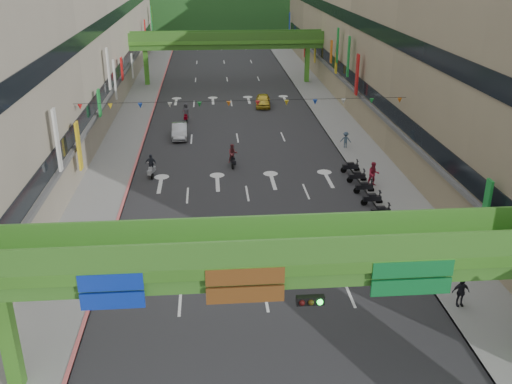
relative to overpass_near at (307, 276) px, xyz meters
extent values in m
cube|color=#28282B|center=(-0.93, 44.62, -5.20)|extent=(18.00, 140.00, 0.02)
cube|color=gray|center=(-11.93, 44.62, -5.13)|extent=(4.00, 140.00, 0.15)
cube|color=gray|center=(10.07, 44.62, -5.13)|extent=(4.00, 140.00, 0.15)
cube|color=#CC5959|center=(-10.03, 44.62, -5.12)|extent=(0.20, 140.00, 0.18)
cube|color=gray|center=(8.17, 44.62, -5.12)|extent=(0.20, 140.00, 0.18)
cube|color=#9E937F|center=(-19.93, 44.62, 4.29)|extent=(12.00, 95.00, 19.00)
cube|color=black|center=(-13.88, 44.62, -1.01)|extent=(0.08, 90.25, 1.40)
cube|color=black|center=(-13.88, 44.62, 4.99)|extent=(0.08, 90.25, 1.40)
cube|color=gray|center=(18.07, 44.62, 4.29)|extent=(12.00, 95.00, 19.00)
cube|color=black|center=(12.02, 44.62, -1.01)|extent=(0.08, 90.25, 1.40)
cube|color=black|center=(12.02, 44.62, 4.99)|extent=(0.08, 90.25, 1.40)
cube|color=#4C9E2D|center=(-0.93, 0.62, 0.54)|extent=(28.00, 2.20, 0.50)
cube|color=#387223|center=(-0.93, 0.62, -0.06)|extent=(28.00, 1.76, 0.70)
cube|color=#4C9E2D|center=(-11.93, 0.62, -2.81)|extent=(0.60, 0.60, 4.80)
cube|color=#387223|center=(-0.93, -0.42, 1.34)|extent=(28.00, 0.12, 1.10)
cube|color=#387223|center=(-0.93, 1.66, 1.34)|extent=(28.00, 0.12, 1.10)
cube|color=navy|center=(-7.43, -0.46, -0.06)|extent=(2.40, 0.12, 1.50)
cube|color=#593314|center=(-2.43, -0.46, -0.06)|extent=(3.00, 0.12, 1.50)
cube|color=#0C5926|center=(4.07, -0.46, -0.06)|extent=(3.20, 0.12, 1.50)
cube|color=black|center=(0.07, -0.61, -0.71)|extent=(1.10, 0.28, 0.35)
cube|color=#4C9E2D|center=(-0.93, 59.62, 0.54)|extent=(28.00, 2.20, 0.50)
cube|color=#387223|center=(-0.93, 59.62, -0.06)|extent=(28.00, 1.76, 0.70)
cube|color=#4C9E2D|center=(-11.93, 59.62, -2.81)|extent=(0.60, 0.60, 4.80)
cube|color=#4C9E2D|center=(10.07, 59.62, -2.81)|extent=(0.60, 0.60, 4.80)
cube|color=#387223|center=(-0.93, 58.58, 1.34)|extent=(28.00, 0.12, 1.10)
cube|color=#387223|center=(-0.93, 60.66, 1.34)|extent=(28.00, 0.12, 1.10)
ellipsoid|color=#1C4419|center=(-15.93, 154.62, -5.21)|extent=(168.00, 140.00, 112.00)
ellipsoid|color=#1C4419|center=(24.07, 174.62, -5.21)|extent=(208.00, 176.00, 128.00)
cylinder|color=black|center=(-0.93, 24.62, 0.99)|extent=(26.00, 0.03, 0.03)
cone|color=red|center=(-13.43, 24.62, 0.74)|extent=(0.36, 0.36, 0.40)
cone|color=gold|center=(-11.16, 24.62, 0.74)|extent=(0.36, 0.36, 0.40)
cone|color=#193FB2|center=(-8.89, 24.62, 0.74)|extent=(0.36, 0.36, 0.40)
cone|color=silver|center=(-6.61, 24.62, 0.74)|extent=(0.36, 0.36, 0.40)
cone|color=#198C33|center=(-4.34, 24.62, 0.74)|extent=(0.36, 0.36, 0.40)
cone|color=orange|center=(-2.07, 24.62, 0.74)|extent=(0.36, 0.36, 0.40)
cone|color=red|center=(0.20, 24.62, 0.74)|extent=(0.36, 0.36, 0.40)
cone|color=gold|center=(2.48, 24.62, 0.74)|extent=(0.36, 0.36, 0.40)
cone|color=#193FB2|center=(4.75, 24.62, 0.74)|extent=(0.36, 0.36, 0.40)
cone|color=silver|center=(7.02, 24.62, 0.74)|extent=(0.36, 0.36, 0.40)
cone|color=#198C33|center=(9.29, 24.62, 0.74)|extent=(0.36, 0.36, 0.40)
cone|color=orange|center=(11.57, 24.62, 0.74)|extent=(0.36, 0.36, 0.40)
cube|color=black|center=(-1.74, 26.58, -4.66)|extent=(0.49, 1.33, 0.35)
cube|color=black|center=(-1.74, 26.58, -4.41)|extent=(0.36, 0.58, 0.18)
cube|color=black|center=(-1.69, 27.13, -4.16)|extent=(0.55, 0.12, 0.06)
cylinder|color=black|center=(-1.69, 27.13, -4.96)|extent=(0.15, 0.51, 0.50)
cylinder|color=black|center=(-1.80, 26.03, -4.96)|extent=(0.15, 0.51, 0.50)
imported|color=brown|center=(-1.74, 26.58, -4.02)|extent=(0.87, 0.71, 1.66)
cube|color=#999AA2|center=(-8.43, 24.72, -4.66)|extent=(0.59, 1.34, 0.35)
cube|color=#999AA2|center=(-8.43, 24.72, -4.41)|extent=(0.40, 0.60, 0.18)
cube|color=#999AA2|center=(-8.54, 25.26, -4.16)|extent=(0.55, 0.16, 0.06)
cylinder|color=black|center=(-8.54, 25.26, -4.96)|extent=(0.19, 0.51, 0.50)
cylinder|color=black|center=(-8.33, 24.18, -4.96)|extent=(0.19, 0.51, 0.50)
imported|color=#262935|center=(-8.43, 24.72, -4.06)|extent=(0.99, 0.56, 1.59)
cube|color=#70010F|center=(-6.10, 40.89, -4.66)|extent=(0.48, 1.33, 0.35)
cube|color=#70010F|center=(-6.10, 40.89, -4.41)|extent=(0.35, 0.58, 0.18)
cube|color=#70010F|center=(-6.16, 41.44, -4.16)|extent=(0.55, 0.11, 0.06)
cylinder|color=black|center=(-6.16, 41.44, -4.96)|extent=(0.15, 0.51, 0.50)
cylinder|color=black|center=(-6.05, 40.35, -4.96)|extent=(0.15, 0.51, 0.50)
imported|color=#403F46|center=(-6.10, 40.89, -4.02)|extent=(0.86, 0.61, 1.66)
cube|color=black|center=(7.87, 15.54, -4.66)|extent=(1.30, 0.36, 0.35)
cube|color=black|center=(7.87, 15.54, -4.41)|extent=(0.55, 0.30, 0.18)
cube|color=black|center=(8.42, 15.53, -4.16)|extent=(0.06, 0.55, 0.06)
cylinder|color=black|center=(8.42, 15.53, -4.96)|extent=(0.50, 0.10, 0.50)
cylinder|color=black|center=(7.32, 15.54, -4.96)|extent=(0.50, 0.10, 0.50)
cube|color=black|center=(7.87, 17.74, -4.66)|extent=(1.30, 0.36, 0.35)
cube|color=black|center=(7.87, 17.74, -4.41)|extent=(0.55, 0.30, 0.18)
cube|color=black|center=(8.42, 17.73, -4.16)|extent=(0.06, 0.55, 0.06)
cylinder|color=black|center=(8.42, 17.73, -4.96)|extent=(0.50, 0.10, 0.50)
cylinder|color=black|center=(7.32, 17.74, -4.96)|extent=(0.50, 0.10, 0.50)
cube|color=black|center=(7.87, 19.94, -4.66)|extent=(1.30, 0.36, 0.35)
cube|color=black|center=(7.87, 19.94, -4.41)|extent=(0.55, 0.30, 0.18)
cube|color=black|center=(8.42, 19.93, -4.16)|extent=(0.06, 0.55, 0.06)
cylinder|color=black|center=(8.42, 19.93, -4.96)|extent=(0.50, 0.10, 0.50)
cylinder|color=black|center=(7.32, 19.94, -4.96)|extent=(0.50, 0.10, 0.50)
cube|color=black|center=(7.87, 22.14, -4.66)|extent=(1.30, 0.36, 0.35)
cube|color=black|center=(7.87, 22.14, -4.41)|extent=(0.55, 0.30, 0.18)
cube|color=black|center=(8.42, 22.13, -4.16)|extent=(0.06, 0.55, 0.06)
cylinder|color=black|center=(8.42, 22.13, -4.96)|extent=(0.50, 0.10, 0.50)
cylinder|color=black|center=(7.32, 22.14, -4.96)|extent=(0.50, 0.10, 0.50)
cube|color=black|center=(7.87, 24.34, -4.66)|extent=(1.30, 0.36, 0.35)
cube|color=black|center=(7.87, 24.34, -4.41)|extent=(0.55, 0.30, 0.18)
cube|color=black|center=(8.42, 24.33, -4.16)|extent=(0.06, 0.55, 0.06)
cylinder|color=black|center=(8.42, 24.33, -4.96)|extent=(0.50, 0.10, 0.50)
cylinder|color=black|center=(7.32, 24.34, -4.96)|extent=(0.50, 0.10, 0.50)
imported|color=#ABADB5|center=(-6.57, 35.23, -4.52)|extent=(1.56, 4.22, 1.38)
imported|color=gold|center=(2.73, 46.73, -4.49)|extent=(2.04, 4.33, 1.43)
imported|color=maroon|center=(8.87, 21.10, -4.26)|extent=(0.94, 0.74, 1.90)
imported|color=black|center=(8.87, 4.76, -4.42)|extent=(0.93, 0.40, 1.58)
imported|color=#37495B|center=(8.87, 30.46, -4.46)|extent=(0.80, 0.65, 1.49)
camera|label=1|loc=(-3.56, -18.98, 11.68)|focal=40.00mm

